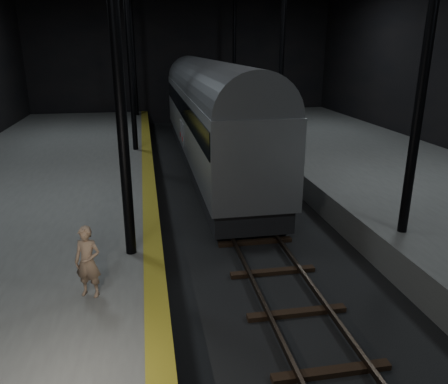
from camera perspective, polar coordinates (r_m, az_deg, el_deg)
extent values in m
plane|color=black|center=(15.94, 2.31, -3.72)|extent=(44.00, 44.00, 0.00)
cube|color=#535351|center=(15.98, -24.98, -3.54)|extent=(9.00, 43.80, 1.00)
cube|color=#535351|center=(18.81, 25.24, -0.41)|extent=(9.00, 43.80, 1.00)
cube|color=olive|center=(15.24, -9.65, -1.00)|extent=(0.50, 43.80, 0.01)
cube|color=#3F3328|center=(15.75, -0.24, -3.33)|extent=(0.08, 43.00, 0.14)
cube|color=#3F3328|center=(16.04, 4.84, -2.98)|extent=(0.08, 43.00, 0.14)
cube|color=black|center=(15.92, 2.32, -3.52)|extent=(2.40, 42.00, 0.12)
cylinder|color=black|center=(10.40, -13.89, 17.86)|extent=(0.26, 0.26, 10.00)
cylinder|color=black|center=(12.57, 25.05, 16.75)|extent=(0.26, 0.26, 10.00)
cylinder|color=black|center=(22.40, -12.29, 18.04)|extent=(0.26, 0.26, 10.00)
cylinder|color=black|center=(23.48, 7.59, 18.28)|extent=(0.26, 0.26, 10.00)
cylinder|color=black|center=(34.40, -11.80, 18.09)|extent=(0.26, 0.26, 10.00)
cylinder|color=black|center=(35.11, 1.36, 18.45)|extent=(0.26, 0.26, 10.00)
cube|color=#9D9FA5|center=(22.59, -1.89, 9.56)|extent=(2.87, 19.78, 2.97)
cube|color=black|center=(22.95, -1.85, 4.97)|extent=(2.62, 19.38, 0.84)
cube|color=black|center=(22.49, -1.91, 11.31)|extent=(2.93, 19.48, 0.89)
cylinder|color=slate|center=(22.41, -1.94, 13.31)|extent=(2.81, 19.58, 2.81)
cube|color=black|center=(16.53, 1.76, -1.79)|extent=(1.78, 2.18, 0.35)
cube|color=black|center=(29.74, -3.85, 7.35)|extent=(1.78, 2.18, 0.35)
cube|color=silver|center=(21.55, -5.37, 7.46)|extent=(0.04, 0.74, 1.04)
cube|color=silver|center=(22.72, -5.64, 8.02)|extent=(0.04, 0.74, 1.04)
cylinder|color=#B3161A|center=(21.78, -5.44, 6.91)|extent=(0.03, 0.26, 0.26)
cylinder|color=#B3161A|center=(22.94, -5.71, 7.49)|extent=(0.03, 0.26, 0.26)
imported|color=#8F7057|center=(9.58, -17.36, -8.70)|extent=(0.66, 0.55, 1.56)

